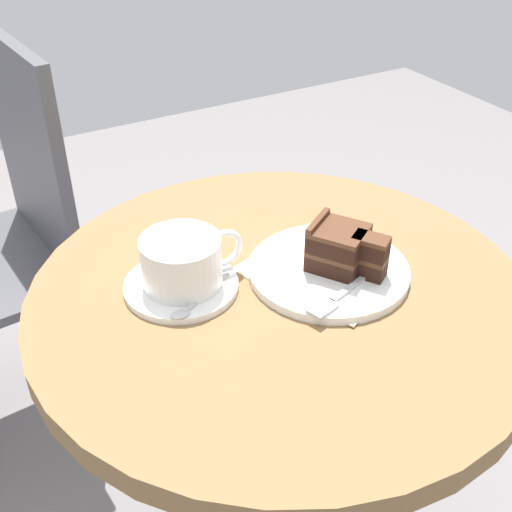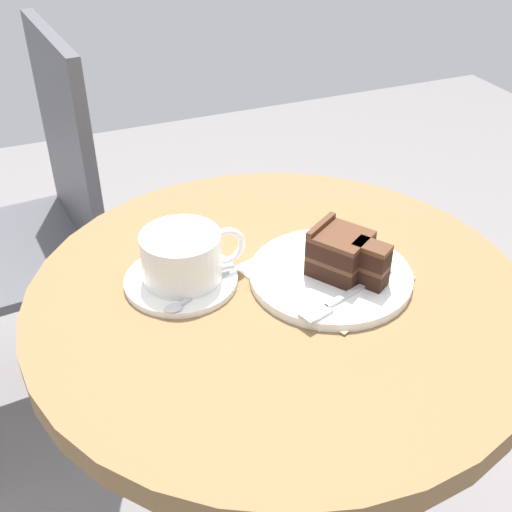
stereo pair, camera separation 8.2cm
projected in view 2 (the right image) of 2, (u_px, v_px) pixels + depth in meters
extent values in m
cylinder|color=brown|center=(279.00, 299.00, 0.84)|extent=(0.66, 0.66, 0.03)
cylinder|color=#B7B7BC|center=(275.00, 461.00, 1.03)|extent=(0.07, 0.07, 0.63)
cylinder|color=white|center=(181.00, 280.00, 0.84)|extent=(0.15, 0.15, 0.01)
cylinder|color=white|center=(181.00, 256.00, 0.82)|extent=(0.10, 0.10, 0.07)
cylinder|color=#D6B789|center=(180.00, 236.00, 0.80)|extent=(0.09, 0.09, 0.00)
torus|color=white|center=(225.00, 246.00, 0.84)|extent=(0.06, 0.01, 0.06)
cube|color=#B7B7BC|center=(205.00, 288.00, 0.82)|extent=(0.08, 0.05, 0.00)
ellipsoid|color=#B7B7BC|center=(174.00, 309.00, 0.78)|extent=(0.02, 0.02, 0.00)
cylinder|color=white|center=(330.00, 275.00, 0.85)|extent=(0.22, 0.22, 0.01)
cube|color=black|center=(339.00, 265.00, 0.84)|extent=(0.09, 0.09, 0.02)
cube|color=black|center=(369.00, 276.00, 0.82)|extent=(0.05, 0.05, 0.02)
cube|color=#4C2B19|center=(340.00, 255.00, 0.83)|extent=(0.09, 0.09, 0.01)
cube|color=#4C2B19|center=(370.00, 266.00, 0.81)|extent=(0.05, 0.05, 0.01)
cube|color=black|center=(341.00, 246.00, 0.82)|extent=(0.09, 0.09, 0.02)
cube|color=black|center=(371.00, 257.00, 0.80)|extent=(0.05, 0.05, 0.02)
cube|color=#4C2B19|center=(342.00, 236.00, 0.81)|extent=(0.09, 0.09, 0.01)
cube|color=#4C2B19|center=(372.00, 247.00, 0.79)|extent=(0.05, 0.05, 0.01)
cube|color=#4C2B19|center=(320.00, 244.00, 0.84)|extent=(0.06, 0.04, 0.07)
cube|color=#B7B7BC|center=(359.00, 288.00, 0.81)|extent=(0.12, 0.04, 0.00)
cube|color=#B7B7BC|center=(316.00, 313.00, 0.77)|extent=(0.04, 0.03, 0.00)
cube|color=beige|center=(322.00, 273.00, 0.86)|extent=(0.21, 0.21, 0.00)
cube|color=beige|center=(333.00, 279.00, 0.85)|extent=(0.21, 0.21, 0.00)
cylinder|color=#4C4C51|center=(75.00, 280.00, 1.64)|extent=(0.02, 0.02, 0.43)
cylinder|color=#4C4C51|center=(114.00, 358.00, 1.40)|extent=(0.02, 0.02, 0.43)
cube|color=#4C4C51|center=(1.00, 256.00, 1.33)|extent=(0.41, 0.41, 0.02)
cube|color=#4C4C51|center=(67.00, 140.00, 1.27)|extent=(0.06, 0.36, 0.43)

